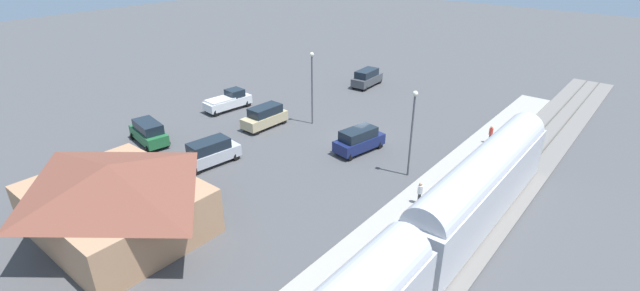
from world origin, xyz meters
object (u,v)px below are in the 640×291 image
Objects in this scene: suv_silver at (211,152)px; light_pole_near_platform at (412,123)px; pedestrian_waiting_far at (491,133)px; station_building at (114,197)px; suv_tan at (265,116)px; suv_green at (149,132)px; pedestrian_on_platform at (420,192)px; suv_charcoal at (367,78)px; pickup_white at (228,101)px; light_pole_lot_center at (312,80)px; suv_navy at (359,140)px.

suv_silver is 17.09m from light_pole_near_platform.
station_building is at bearing 63.49° from pedestrian_waiting_far.
station_building reaches higher than suv_tan.
suv_green is at bearing 60.15° from suv_tan.
pedestrian_on_platform is 25.77m from suv_green.
suv_tan and suv_charcoal have the same top height.
suv_green is (10.85, -8.91, -1.41)m from station_building.
suv_charcoal reaches higher than pickup_white.
suv_silver is at bearing 47.45° from pedestrian_waiting_far.
suv_charcoal is 14.94m from light_pole_lot_center.
suv_tan is at bearing -75.14° from suv_silver.
suv_charcoal is (19.09, -7.95, -0.13)m from pedestrian_waiting_far.
light_pole_lot_center reaches higher than suv_green.
suv_tan and suv_navy have the same top height.
pickup_white reaches higher than pedestrian_on_platform.
pedestrian_on_platform is 0.31× the size of pickup_white.
suv_silver is 13.15m from suv_navy.
suv_tan reaches higher than pickup_white.
station_building is at bearing 97.41° from suv_charcoal.
suv_tan is at bearing 88.43° from suv_charcoal.
suv_charcoal is at bearing -113.48° from pickup_white.
light_pole_near_platform is at bearing -155.72° from suv_green.
suv_charcoal is 0.69× the size of light_pole_near_platform.
pedestrian_on_platform is 17.87m from suv_silver.
station_building is 1.57× the size of light_pole_lot_center.
light_pole_lot_center reaches higher than pedestrian_waiting_far.
suv_green is 0.68× the size of light_pole_lot_center.
suv_tan is 0.99× the size of suv_charcoal.
suv_green is 1.01× the size of suv_silver.
suv_silver is at bearing 104.86° from suv_tan.
pedestrian_waiting_far is 0.33× the size of suv_green.
light_pole_lot_center is at bearing -93.92° from suv_silver.
light_pole_near_platform is at bearing 72.41° from pedestrian_waiting_far.
pedestrian_on_platform is 5.80m from light_pole_near_platform.
suv_tan is 0.68× the size of light_pole_near_platform.
light_pole_lot_center is at bearing -17.71° from suv_navy.
station_building is at bearing 59.29° from light_pole_near_platform.
light_pole_lot_center reaches higher than light_pole_near_platform.
suv_silver reaches higher than pickup_white.
light_pole_lot_center is (16.40, 6.28, 3.49)m from pedestrian_waiting_far.
pedestrian_on_platform is 1.00× the size of pedestrian_waiting_far.
station_building is 2.30× the size of suv_green.
suv_silver is 0.92× the size of pickup_white.
suv_charcoal is at bearing -82.59° from station_building.
pedestrian_on_platform is 18.13m from light_pole_lot_center.
pedestrian_on_platform is at bearing 150.67° from suv_navy.
suv_green is (25.18, 19.80, -0.13)m from pedestrian_waiting_far.
light_pole_lot_center is (-3.18, -3.77, 3.62)m from suv_tan.
suv_navy is 8.72m from light_pole_lot_center.
pedestrian_waiting_far is at bearing -141.81° from suv_green.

